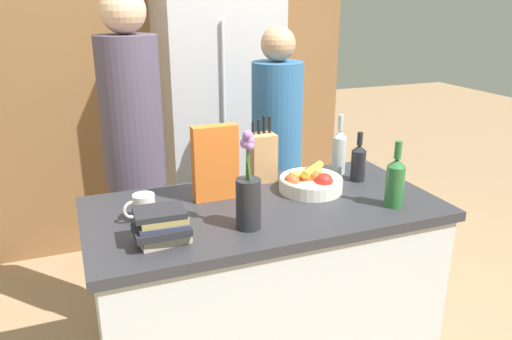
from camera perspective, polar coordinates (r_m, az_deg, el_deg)
The scene contains 14 objects.
kitchen_island at distance 2.27m, azimuth 0.86°, elevation -14.82°, with size 1.44×0.72×0.93m.
back_wall_wood at distance 3.62m, azimuth -9.93°, elevation 11.90°, with size 2.64×0.12×2.60m.
refrigerator at distance 3.39m, azimuth -4.38°, elevation 6.09°, with size 0.73×0.62×1.95m.
fruit_bowl at distance 2.19m, azimuth 6.25°, elevation -1.35°, with size 0.28×0.28×0.10m.
knife_block at distance 2.28m, azimuth 0.71°, elevation 1.52°, with size 0.11×0.10×0.30m.
flower_vase at distance 1.80m, azimuth -0.88°, elevation -2.96°, with size 0.09×0.09×0.37m.
cereal_box at distance 2.06m, azimuth -4.69°, elevation 0.82°, with size 0.19×0.06×0.32m.
coffee_mug at distance 1.93m, azimuth -12.75°, elevation -4.22°, with size 0.12×0.08×0.10m.
book_stack at distance 1.75m, azimuth -10.66°, elevation -6.29°, with size 0.19×0.15×0.12m.
bottle_oil at distance 2.33m, azimuth 11.62°, elevation 0.93°, with size 0.07×0.07×0.23m.
bottle_vinegar at distance 2.41m, azimuth 9.49°, elevation 2.20°, with size 0.06×0.06×0.29m.
bottle_wine at distance 2.07m, azimuth 15.62°, elevation -1.22°, with size 0.07×0.07×0.27m.
person_at_sink at distance 2.50m, azimuth -13.73°, elevation 2.08°, with size 0.29×0.29×1.78m.
person_in_blue at distance 2.81m, azimuth 2.36°, elevation 2.06°, with size 0.28×0.28×1.60m.
Camera 1 is at (-0.71, -1.74, 1.73)m, focal length 35.00 mm.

